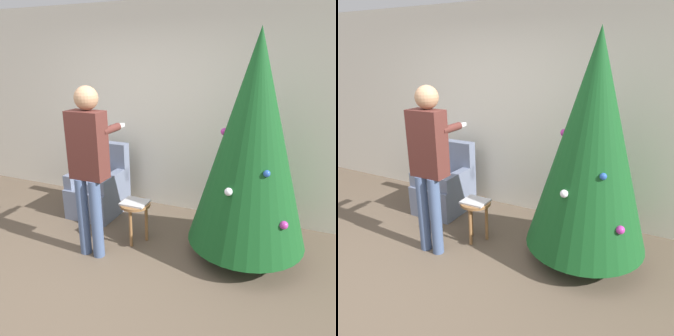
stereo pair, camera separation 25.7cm
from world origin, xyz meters
TOP-DOWN VIEW (x-y plane):
  - ground_plane at (0.00, 0.00)m, footprint 14.00×14.00m
  - wall_back at (0.00, 2.23)m, footprint 8.00×0.06m
  - christmas_tree at (1.36, 1.36)m, footprint 1.20×1.20m
  - armchair at (-0.66, 1.68)m, footprint 0.61×0.70m
  - person_standing at (-0.15, 0.80)m, footprint 0.39×0.57m
  - side_stool at (0.16, 1.16)m, footprint 0.35×0.35m
  - laptop at (0.16, 1.16)m, footprint 0.29×0.24m

SIDE VIEW (x-z plane):
  - ground_plane at x=0.00m, z-range 0.00..0.00m
  - armchair at x=-0.66m, z-range -0.14..0.78m
  - side_stool at x=0.16m, z-range 0.15..0.63m
  - laptop at x=0.16m, z-range 0.48..0.50m
  - person_standing at x=-0.15m, z-range 0.17..1.95m
  - christmas_tree at x=1.36m, z-range 0.10..2.39m
  - wall_back at x=0.00m, z-range 0.00..2.70m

